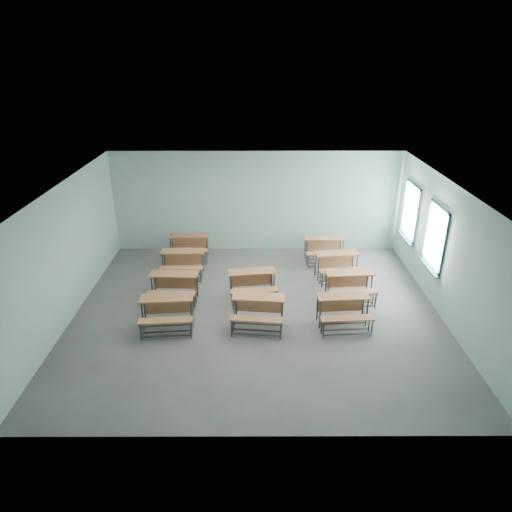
# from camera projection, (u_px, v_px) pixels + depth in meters

# --- Properties ---
(room) EXTENTS (9.04, 8.04, 3.24)m
(room) POSITION_uv_depth(u_px,v_px,m) (261.00, 253.00, 10.73)
(room) COLOR slate
(room) RESTS_ON ground
(desk_unit_r0c0) EXTENTS (1.27, 0.91, 0.76)m
(desk_unit_r0c0) POSITION_uv_depth(u_px,v_px,m) (167.00, 309.00, 10.52)
(desk_unit_r0c0) COLOR #A3613B
(desk_unit_r0c0) RESTS_ON ground
(desk_unit_r0c1) EXTENTS (1.29, 0.94, 0.76)m
(desk_unit_r0c1) POSITION_uv_depth(u_px,v_px,m) (258.00, 308.00, 10.56)
(desk_unit_r0c1) COLOR #A3613B
(desk_unit_r0c1) RESTS_ON ground
(desk_unit_r0c2) EXTENTS (1.27, 0.90, 0.76)m
(desk_unit_r0c2) POSITION_uv_depth(u_px,v_px,m) (344.00, 307.00, 10.60)
(desk_unit_r0c2) COLOR #A3613B
(desk_unit_r0c2) RESTS_ON ground
(desk_unit_r1c0) EXTENTS (1.24, 0.85, 0.76)m
(desk_unit_r1c0) POSITION_uv_depth(u_px,v_px,m) (174.00, 284.00, 11.64)
(desk_unit_r1c0) COLOR #A3613B
(desk_unit_r1c0) RESTS_ON ground
(desk_unit_r1c1) EXTENTS (1.31, 0.97, 0.76)m
(desk_unit_r1c1) POSITION_uv_depth(u_px,v_px,m) (252.00, 281.00, 11.78)
(desk_unit_r1c1) COLOR #A3613B
(desk_unit_r1c1) RESTS_ON ground
(desk_unit_r1c2) EXTENTS (1.27, 0.90, 0.76)m
(desk_unit_r1c2) POSITION_uv_depth(u_px,v_px,m) (350.00, 283.00, 11.71)
(desk_unit_r1c2) COLOR #A3613B
(desk_unit_r1c2) RESTS_ON ground
(desk_unit_r2c0) EXTENTS (1.22, 0.82, 0.76)m
(desk_unit_r2c0) POSITION_uv_depth(u_px,v_px,m) (182.00, 260.00, 12.97)
(desk_unit_r2c0) COLOR #A3613B
(desk_unit_r2c0) RESTS_ON ground
(desk_unit_r2c2) EXTENTS (1.31, 0.97, 0.76)m
(desk_unit_r2c2) POSITION_uv_depth(u_px,v_px,m) (337.00, 262.00, 12.84)
(desk_unit_r2c2) COLOR #A3613B
(desk_unit_r2c2) RESTS_ON ground
(desk_unit_r3c0) EXTENTS (1.23, 0.85, 0.76)m
(desk_unit_r3c0) POSITION_uv_depth(u_px,v_px,m) (189.00, 244.00, 14.06)
(desk_unit_r3c0) COLOR #A3613B
(desk_unit_r3c0) RESTS_ON ground
(desk_unit_r3c2) EXTENTS (1.24, 0.86, 0.76)m
(desk_unit_r3c2) POSITION_uv_depth(u_px,v_px,m) (325.00, 246.00, 13.88)
(desk_unit_r3c2) COLOR #A3613B
(desk_unit_r3c2) RESTS_ON ground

